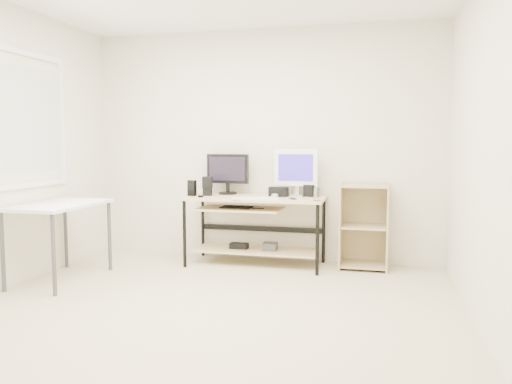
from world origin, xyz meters
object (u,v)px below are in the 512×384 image
object	(u,v)px
shelf_unit	(364,226)
audio_controller	(192,188)
black_monitor	(228,171)
desk	(253,216)
side_table	(59,212)
white_imac	(296,169)

from	to	relation	value
shelf_unit	audio_controller	distance (m)	1.90
shelf_unit	black_monitor	xyz separation A→B (m)	(-1.52, 0.03, 0.56)
desk	side_table	distance (m)	1.97
black_monitor	audio_controller	xyz separation A→B (m)	(-0.32, -0.29, -0.17)
audio_controller	side_table	bearing A→B (deg)	-123.85
desk	white_imac	bearing A→B (deg)	22.22
shelf_unit	audio_controller	size ratio (longest dim) A/B	5.17
desk	audio_controller	size ratio (longest dim) A/B	8.62
white_imac	audio_controller	size ratio (longest dim) A/B	2.96
side_table	shelf_unit	size ratio (longest dim) A/B	1.11
side_table	shelf_unit	bearing A→B (deg)	23.33
black_monitor	audio_controller	size ratio (longest dim) A/B	2.86
white_imac	audio_controller	distance (m)	1.16
side_table	black_monitor	world-z (taller)	black_monitor
desk	side_table	bearing A→B (deg)	-147.35
side_table	white_imac	distance (m)	2.46
audio_controller	white_imac	bearing A→B (deg)	25.90
audio_controller	shelf_unit	bearing A→B (deg)	19.84
side_table	white_imac	xyz separation A→B (m)	(2.09, 1.24, 0.38)
black_monitor	audio_controller	bearing A→B (deg)	-132.02
desk	white_imac	distance (m)	0.69
side_table	shelf_unit	world-z (taller)	shelf_unit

